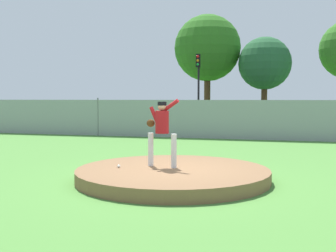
{
  "coord_description": "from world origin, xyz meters",
  "views": [
    {
      "loc": [
        2.41,
        -9.04,
        1.9
      ],
      "look_at": [
        -0.5,
        1.38,
        1.17
      ],
      "focal_mm": 43.63,
      "sensor_mm": 36.0,
      "label": 1
    }
  ],
  "objects": [
    {
      "name": "ground_plane",
      "position": [
        0.0,
        6.0,
        0.0
      ],
      "size": [
        80.0,
        80.0,
        0.0
      ],
      "primitive_type": "plane",
      "color": "#4C8438"
    },
    {
      "name": "asphalt_strip",
      "position": [
        0.0,
        14.5,
        0.0
      ],
      "size": [
        44.0,
        7.0,
        0.01
      ],
      "primitive_type": "cube",
      "color": "#2B2B2D",
      "rests_on": "ground_plane"
    },
    {
      "name": "pitchers_mound",
      "position": [
        0.0,
        0.0,
        0.14
      ],
      "size": [
        4.46,
        4.46,
        0.28
      ],
      "primitive_type": "cylinder",
      "color": "brown",
      "rests_on": "ground_plane"
    },
    {
      "name": "pitcher_youth",
      "position": [
        -0.31,
        0.15,
        1.24
      ],
      "size": [
        0.83,
        0.32,
        1.61
      ],
      "color": "silver",
      "rests_on": "pitchers_mound"
    },
    {
      "name": "baseball",
      "position": [
        -1.23,
        -0.26,
        0.32
      ],
      "size": [
        0.07,
        0.07,
        0.07
      ],
      "primitive_type": "sphere",
      "color": "white",
      "rests_on": "pitchers_mound"
    },
    {
      "name": "chainlink_fence",
      "position": [
        0.0,
        10.0,
        0.91
      ],
      "size": [
        33.11,
        0.07,
        1.92
      ],
      "color": "gray",
      "rests_on": "ground_plane"
    },
    {
      "name": "parked_car_slate",
      "position": [
        2.01,
        14.07,
        0.83
      ],
      "size": [
        1.96,
        4.41,
        1.75
      ],
      "color": "slate",
      "rests_on": "ground_plane"
    },
    {
      "name": "parked_car_burgundy",
      "position": [
        -4.25,
        14.63,
        0.81
      ],
      "size": [
        2.04,
        4.78,
        1.69
      ],
      "color": "maroon",
      "rests_on": "ground_plane"
    },
    {
      "name": "traffic_light_near",
      "position": [
        -3.17,
        18.73,
        3.37
      ],
      "size": [
        0.28,
        0.46,
        4.93
      ],
      "color": "black",
      "rests_on": "ground_plane"
    },
    {
      "name": "tree_slender_far",
      "position": [
        -3.21,
        22.46,
        5.75
      ],
      "size": [
        5.12,
        5.12,
        8.34
      ],
      "color": "#4C331E",
      "rests_on": "ground_plane"
    },
    {
      "name": "tree_tall_centre",
      "position": [
        1.14,
        21.94,
        4.44
      ],
      "size": [
        3.86,
        3.86,
        6.4
      ],
      "color": "#4C331E",
      "rests_on": "ground_plane"
    }
  ]
}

